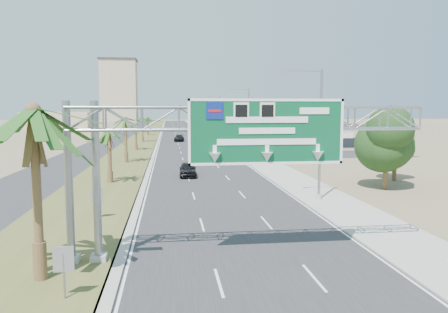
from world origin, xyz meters
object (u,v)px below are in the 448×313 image
Objects in this scene: car_right_lane at (221,145)px; pole_sign_red_near at (252,110)px; signal_mast at (217,121)px; store_building at (313,137)px; palm_near at (33,112)px; pole_sign_red_far at (238,113)px; pole_sign_blue at (275,115)px; sign_gantry at (232,130)px; car_left_lane at (188,169)px; car_far at (179,138)px; car_mid_lane at (210,158)px.

pole_sign_red_near reaches higher than car_right_lane.
store_building is (16.83, -5.97, -2.85)m from signal_mast.
pole_sign_red_far is at bearing 73.86° from palm_near.
pole_sign_blue is (-10.21, -12.50, 4.23)m from store_building.
palm_near reaches higher than sign_gantry.
sign_gantry is 3.85× the size of car_left_lane.
car_left_lane reaches higher than car_right_lane.
store_building is 16.68m from pole_sign_blue.
pole_sign_red_far is (18.20, 62.91, -0.67)m from palm_near.
car_left_lane is at bearing -128.19° from store_building.
car_far is (-6.94, 19.00, 0.05)m from car_right_lane.
car_left_lane is (-24.00, -30.51, -1.26)m from store_building.
signal_mast reaches higher than car_left_lane.
sign_gantry is 2.01× the size of palm_near.
pole_sign_red_near reaches higher than store_building.
signal_mast is (14.37, 63.97, -2.08)m from palm_near.
car_right_lane is at bearing 115.29° from pole_sign_blue.
store_building is (31.20, 58.00, -4.93)m from palm_near.
car_far is 0.61× the size of pole_sign_red_far.
car_right_lane is at bearing 76.26° from palm_near.
palm_near is 0.81× the size of signal_mast.
pole_sign_red_near reaches higher than car_mid_lane.
sign_gantry is 37.64m from car_mid_lane.
signal_mast is 25.50m from car_mid_lane.
pole_sign_blue is at bearing -61.07° from car_far.
palm_near is (-8.14, -1.93, 0.87)m from sign_gantry.
pole_sign_red_far reaches higher than car_left_lane.
pole_sign_blue is (6.50, -13.75, 5.57)m from car_right_lane.
store_building is 38.84m from car_left_lane.
palm_near is at bearing -102.66° from signal_mast.
pole_sign_red_near is at bearing -70.95° from car_right_lane.
signal_mast is at bearing 109.71° from pole_sign_blue.
pole_sign_blue reaches higher than car_far.
signal_mast is 1.17× the size of pole_sign_red_near.
sign_gantry is at bearing -99.37° from pole_sign_red_far.
car_left_lane is at bearing -127.43° from pole_sign_blue.
palm_near is 2.13× the size of car_mid_lane.
store_building is at bearing -19.54° from signal_mast.
pole_sign_red_near is at bearing 128.49° from pole_sign_blue.
car_far reaches higher than car_mid_lane.
car_left_lane is at bearing -101.12° from signal_mast.
sign_gantry is at bearing -112.36° from store_building.
pole_sign_red_near is 13.91m from pole_sign_red_far.
car_right_lane is 0.54× the size of pole_sign_red_near.
pole_sign_red_near reaches higher than pole_sign_blue.
pole_sign_blue is at bearing -70.29° from signal_mast.
store_building is 31.17m from car_far.
store_building is 14.53m from pole_sign_red_far.
sign_gantry is 48.15m from pole_sign_red_near.
store_building is 16.81m from car_right_lane.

